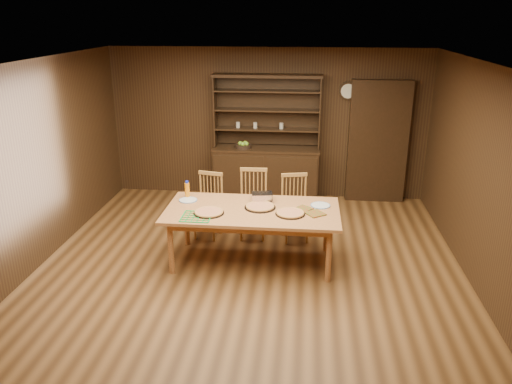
# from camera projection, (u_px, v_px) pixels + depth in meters

# --- Properties ---
(floor) EXTENTS (6.00, 6.00, 0.00)m
(floor) POSITION_uv_depth(u_px,v_px,m) (248.00, 274.00, 6.35)
(floor) COLOR brown
(floor) RESTS_ON ground
(room_shell) EXTENTS (6.00, 6.00, 6.00)m
(room_shell) POSITION_uv_depth(u_px,v_px,m) (247.00, 154.00, 5.82)
(room_shell) COLOR silver
(room_shell) RESTS_ON floor
(china_hutch) EXTENTS (1.84, 0.52, 2.17)m
(china_hutch) POSITION_uv_depth(u_px,v_px,m) (266.00, 167.00, 8.73)
(china_hutch) COLOR black
(china_hutch) RESTS_ON floor
(doorway) EXTENTS (1.00, 0.18, 2.10)m
(doorway) POSITION_uv_depth(u_px,v_px,m) (378.00, 142.00, 8.53)
(doorway) COLOR black
(doorway) RESTS_ON floor
(wall_clock) EXTENTS (0.30, 0.05, 0.30)m
(wall_clock) POSITION_uv_depth(u_px,v_px,m) (348.00, 91.00, 8.34)
(wall_clock) COLOR black
(wall_clock) RESTS_ON room_shell
(dining_table) EXTENTS (2.23, 1.12, 0.75)m
(dining_table) POSITION_uv_depth(u_px,v_px,m) (252.00, 214.00, 6.44)
(dining_table) COLOR #C87B45
(dining_table) RESTS_ON floor
(chair_left) EXTENTS (0.46, 0.45, 0.96)m
(chair_left) POSITION_uv_depth(u_px,v_px,m) (209.00, 203.00, 7.31)
(chair_left) COLOR #B3813D
(chair_left) RESTS_ON floor
(chair_center) EXTENTS (0.43, 0.41, 1.02)m
(chair_center) POSITION_uv_depth(u_px,v_px,m) (253.00, 201.00, 7.29)
(chair_center) COLOR #B3813D
(chair_center) RESTS_ON floor
(chair_right) EXTENTS (0.47, 0.45, 0.97)m
(chair_right) POSITION_uv_depth(u_px,v_px,m) (295.00, 205.00, 7.21)
(chair_right) COLOR #B3813D
(chair_right) RESTS_ON floor
(pizza_left) EXTENTS (0.39, 0.39, 0.04)m
(pizza_left) POSITION_uv_depth(u_px,v_px,m) (209.00, 212.00, 6.28)
(pizza_left) COLOR black
(pizza_left) RESTS_ON dining_table
(pizza_right) EXTENTS (0.37, 0.37, 0.04)m
(pizza_right) POSITION_uv_depth(u_px,v_px,m) (290.00, 213.00, 6.25)
(pizza_right) COLOR black
(pizza_right) RESTS_ON dining_table
(pizza_center) EXTENTS (0.41, 0.41, 0.04)m
(pizza_center) POSITION_uv_depth(u_px,v_px,m) (260.00, 206.00, 6.47)
(pizza_center) COLOR black
(pizza_center) RESTS_ON dining_table
(cooling_rack) EXTENTS (0.43, 0.43, 0.02)m
(cooling_rack) POSITION_uv_depth(u_px,v_px,m) (197.00, 216.00, 6.18)
(cooling_rack) COLOR #0CA13B
(cooling_rack) RESTS_ON dining_table
(plate_left) EXTENTS (0.25, 0.25, 0.02)m
(plate_left) POSITION_uv_depth(u_px,v_px,m) (188.00, 200.00, 6.71)
(plate_left) COLOR beige
(plate_left) RESTS_ON dining_table
(plate_right) EXTENTS (0.26, 0.26, 0.02)m
(plate_right) POSITION_uv_depth(u_px,v_px,m) (320.00, 205.00, 6.53)
(plate_right) COLOR beige
(plate_right) RESTS_ON dining_table
(foil_dish) EXTENTS (0.30, 0.24, 0.11)m
(foil_dish) POSITION_uv_depth(u_px,v_px,m) (262.00, 197.00, 6.69)
(foil_dish) COLOR white
(foil_dish) RESTS_ON dining_table
(juice_bottle) EXTENTS (0.07, 0.07, 0.24)m
(juice_bottle) POSITION_uv_depth(u_px,v_px,m) (187.00, 190.00, 6.80)
(juice_bottle) COLOR orange
(juice_bottle) RESTS_ON dining_table
(pot_holder_a) EXTENTS (0.29, 0.29, 0.02)m
(pot_holder_a) POSITION_uv_depth(u_px,v_px,m) (315.00, 214.00, 6.26)
(pot_holder_a) COLOR #AC1B13
(pot_holder_a) RESTS_ON dining_table
(pot_holder_b) EXTENTS (0.27, 0.27, 0.01)m
(pot_holder_b) POSITION_uv_depth(u_px,v_px,m) (303.00, 209.00, 6.42)
(pot_holder_b) COLOR #AC1B13
(pot_holder_b) RESTS_ON dining_table
(fruit_bowl) EXTENTS (0.28, 0.28, 0.12)m
(fruit_bowl) POSITION_uv_depth(u_px,v_px,m) (243.00, 145.00, 8.57)
(fruit_bowl) COLOR black
(fruit_bowl) RESTS_ON china_hutch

